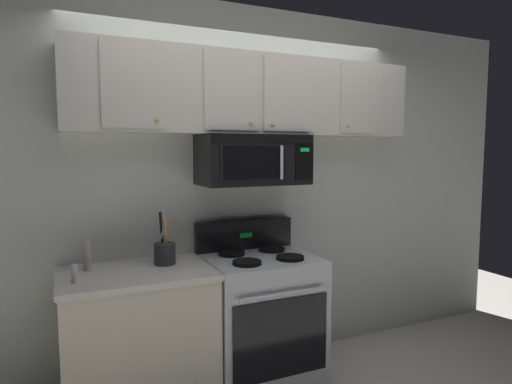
% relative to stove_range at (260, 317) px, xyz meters
% --- Properties ---
extents(back_wall, '(5.20, 0.10, 2.70)m').
position_rel_stove_range_xyz_m(back_wall, '(0.00, 0.37, 0.88)').
color(back_wall, silver).
rests_on(back_wall, ground_plane).
extents(stove_range, '(0.76, 0.69, 1.12)m').
position_rel_stove_range_xyz_m(stove_range, '(0.00, 0.00, 0.00)').
color(stove_range, '#B7BABF').
rests_on(stove_range, ground_plane).
extents(over_range_microwave, '(0.76, 0.43, 0.35)m').
position_rel_stove_range_xyz_m(over_range_microwave, '(-0.00, 0.12, 1.11)').
color(over_range_microwave, black).
extents(upper_cabinets, '(2.50, 0.36, 0.55)m').
position_rel_stove_range_xyz_m(upper_cabinets, '(-0.00, 0.15, 1.56)').
color(upper_cabinets, '#BCB7AD').
extents(counter_segment, '(0.93, 0.65, 0.90)m').
position_rel_stove_range_xyz_m(counter_segment, '(-0.84, 0.01, -0.02)').
color(counter_segment, beige).
rests_on(counter_segment, ground_plane).
extents(utensil_crock_charcoal, '(0.14, 0.15, 0.37)m').
position_rel_stove_range_xyz_m(utensil_crock_charcoal, '(-0.65, 0.08, 0.52)').
color(utensil_crock_charcoal, '#2D2D33').
rests_on(utensil_crock_charcoal, counter_segment).
extents(salt_shaker, '(0.04, 0.04, 0.10)m').
position_rel_stove_range_xyz_m(salt_shaker, '(-1.20, -0.10, 0.48)').
color(salt_shaker, white).
rests_on(salt_shaker, counter_segment).
extents(pepper_mill, '(0.05, 0.05, 0.19)m').
position_rel_stove_range_xyz_m(pepper_mill, '(-1.12, 0.13, 0.53)').
color(pepper_mill, '#B7B2A8').
rests_on(pepper_mill, counter_segment).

